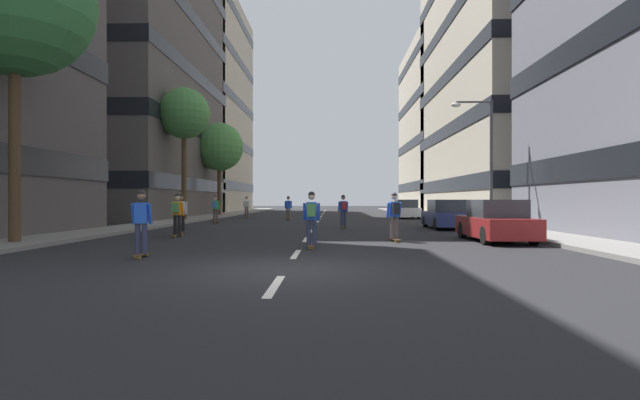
% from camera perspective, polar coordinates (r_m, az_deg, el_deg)
% --- Properties ---
extents(ground_plane, '(158.72, 158.72, 0.00)m').
position_cam_1_polar(ground_plane, '(37.05, -0.11, -2.30)').
color(ground_plane, black).
extents(sidewalk_left, '(2.53, 72.74, 0.14)m').
position_cam_1_polar(sidewalk_left, '(41.66, -13.05, -1.94)').
color(sidewalk_left, gray).
rests_on(sidewalk_left, ground_plane).
extents(sidewalk_right, '(2.53, 72.74, 0.14)m').
position_cam_1_polar(sidewalk_right, '(41.20, 13.25, -1.97)').
color(sidewalk_right, gray).
rests_on(sidewalk_right, ground_plane).
extents(lane_markings, '(0.16, 62.20, 0.01)m').
position_cam_1_polar(lane_markings, '(38.59, -0.04, -2.20)').
color(lane_markings, silver).
rests_on(lane_markings, ground_plane).
extents(building_left_mid, '(14.76, 22.28, 32.77)m').
position_cam_1_polar(building_left_mid, '(48.25, -23.04, 18.10)').
color(building_left_mid, '#4C4744').
rests_on(building_left_mid, ground_plane).
extents(building_left_far, '(14.76, 19.64, 26.30)m').
position_cam_1_polar(building_left_far, '(65.44, -15.72, 10.37)').
color(building_left_far, '#B2A893').
rests_on(building_left_far, ground_plane).
extents(building_right_mid, '(14.76, 24.10, 36.56)m').
position_cam_1_polar(building_right_mid, '(48.11, 23.62, 20.55)').
color(building_right_mid, '#B2A893').
rests_on(building_right_mid, ground_plane).
extents(building_right_far, '(14.76, 19.55, 20.77)m').
position_cam_1_polar(building_right_far, '(64.44, 16.91, 8.04)').
color(building_right_far, '#B2A893').
rests_on(building_right_far, ground_plane).
extents(parked_car_near, '(1.82, 4.40, 1.52)m').
position_cam_1_polar(parked_car_near, '(26.30, 14.53, -1.74)').
color(parked_car_near, navy).
rests_on(parked_car_near, ground_plane).
extents(parked_car_mid, '(1.82, 4.40, 1.52)m').
position_cam_1_polar(parked_car_mid, '(18.87, 19.84, -2.45)').
color(parked_car_mid, maroon).
rests_on(parked_car_mid, ground_plane).
extents(parked_car_far, '(1.82, 4.40, 1.52)m').
position_cam_1_polar(parked_car_far, '(40.05, 10.00, -1.12)').
color(parked_car_far, silver).
rests_on(parked_car_far, ground_plane).
extents(street_tree_near, '(3.58, 3.58, 9.25)m').
position_cam_1_polar(street_tree_near, '(36.08, -15.60, 9.63)').
color(street_tree_near, '#4C3823').
rests_on(street_tree_near, sidewalk_left).
extents(street_tree_mid, '(4.44, 4.44, 8.47)m').
position_cam_1_polar(street_tree_mid, '(46.11, -11.70, 6.08)').
color(street_tree_mid, '#4C3823').
rests_on(street_tree_mid, sidewalk_left).
extents(streetlamp_right, '(2.13, 0.30, 6.50)m').
position_cam_1_polar(streetlamp_right, '(26.51, 18.63, 5.71)').
color(streetlamp_right, '#3F3F44').
rests_on(streetlamp_right, sidewalk_right).
extents(skater_0, '(0.55, 0.92, 1.78)m').
position_cam_1_polar(skater_0, '(32.49, -12.14, -0.84)').
color(skater_0, brown).
rests_on(skater_0, ground_plane).
extents(skater_1, '(0.56, 0.92, 1.78)m').
position_cam_1_polar(skater_1, '(20.65, -16.38, -1.36)').
color(skater_1, brown).
rests_on(skater_1, ground_plane).
extents(skater_2, '(0.56, 0.92, 1.78)m').
position_cam_1_polar(skater_2, '(41.59, -8.57, -0.65)').
color(skater_2, brown).
rests_on(skater_2, ground_plane).
extents(skater_3, '(0.57, 0.92, 1.78)m').
position_cam_1_polar(skater_3, '(17.86, 8.71, -1.58)').
color(skater_3, brown).
rests_on(skater_3, ground_plane).
extents(skater_4, '(0.57, 0.92, 1.78)m').
position_cam_1_polar(skater_4, '(22.60, -15.94, -1.24)').
color(skater_4, brown).
rests_on(skater_4, ground_plane).
extents(skater_5, '(0.54, 0.91, 1.78)m').
position_cam_1_polar(skater_5, '(35.99, -3.73, -0.80)').
color(skater_5, brown).
rests_on(skater_5, ground_plane).
extents(skater_6, '(0.53, 0.90, 1.78)m').
position_cam_1_polar(skater_6, '(15.23, -1.00, -1.86)').
color(skater_6, brown).
rests_on(skater_6, ground_plane).
extents(skater_7, '(0.56, 0.92, 1.78)m').
position_cam_1_polar(skater_7, '(25.97, 2.75, -1.07)').
color(skater_7, brown).
rests_on(skater_7, ground_plane).
extents(skater_8, '(0.55, 0.91, 1.78)m').
position_cam_1_polar(skater_8, '(13.68, -20.17, -2.21)').
color(skater_8, brown).
rests_on(skater_8, ground_plane).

